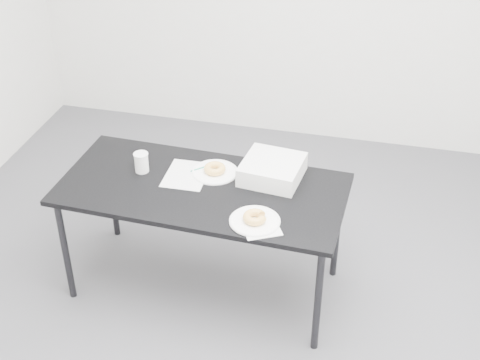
% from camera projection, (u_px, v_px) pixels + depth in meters
% --- Properties ---
extents(floor, '(4.00, 4.00, 0.00)m').
position_uv_depth(floor, '(224.00, 295.00, 3.91)').
color(floor, '#4E4E53').
rests_on(floor, ground).
extents(table, '(1.57, 0.79, 0.70)m').
position_uv_depth(table, '(202.00, 195.00, 3.62)').
color(table, black).
rests_on(table, floor).
extents(scorecard, '(0.23, 0.29, 0.00)m').
position_uv_depth(scorecard, '(187.00, 175.00, 3.69)').
color(scorecard, white).
rests_on(scorecard, table).
extents(logo_patch, '(0.05, 0.05, 0.00)m').
position_uv_depth(logo_patch, '(205.00, 168.00, 3.74)').
color(logo_patch, green).
rests_on(logo_patch, scorecard).
extents(pen, '(0.10, 0.10, 0.01)m').
position_uv_depth(pen, '(201.00, 168.00, 3.73)').
color(pen, '#0B7F5C').
rests_on(pen, scorecard).
extents(napkin, '(0.24, 0.24, 0.00)m').
position_uv_depth(napkin, '(261.00, 227.00, 3.29)').
color(napkin, white).
rests_on(napkin, table).
extents(plate_near, '(0.26, 0.26, 0.01)m').
position_uv_depth(plate_near, '(255.00, 221.00, 3.33)').
color(plate_near, white).
rests_on(plate_near, napkin).
extents(donut_near, '(0.15, 0.15, 0.04)m').
position_uv_depth(donut_near, '(255.00, 217.00, 3.31)').
color(donut_near, gold).
rests_on(donut_near, plate_near).
extents(plate_far, '(0.26, 0.26, 0.01)m').
position_uv_depth(plate_far, '(215.00, 172.00, 3.71)').
color(plate_far, white).
rests_on(plate_far, table).
extents(donut_far, '(0.13, 0.13, 0.04)m').
position_uv_depth(donut_far, '(215.00, 169.00, 3.69)').
color(donut_far, gold).
rests_on(donut_far, plate_far).
extents(coffee_cup, '(0.08, 0.08, 0.11)m').
position_uv_depth(coffee_cup, '(141.00, 162.00, 3.69)').
color(coffee_cup, white).
rests_on(coffee_cup, table).
extents(cup_lid, '(0.10, 0.10, 0.01)m').
position_uv_depth(cup_lid, '(272.00, 166.00, 3.75)').
color(cup_lid, white).
rests_on(cup_lid, table).
extents(bakery_box, '(0.35, 0.35, 0.10)m').
position_uv_depth(bakery_box, '(272.00, 169.00, 3.64)').
color(bakery_box, white).
rests_on(bakery_box, table).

